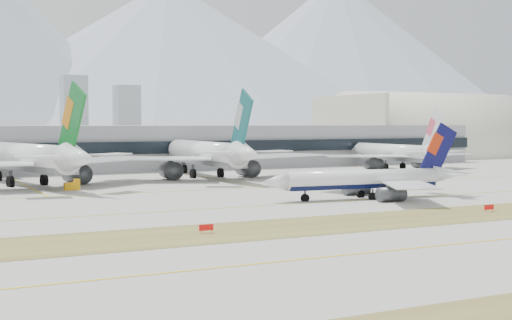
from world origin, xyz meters
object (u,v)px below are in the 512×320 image
widebody_china_air (396,154)px  hangar (426,157)px  terminal (114,147)px  widebody_eva (29,159)px  widebody_cathay (208,155)px  taxiing_airliner (370,180)px

widebody_china_air → hangar: bearing=-43.5°
terminal → widebody_china_air: bearing=-28.5°
widebody_eva → widebody_cathay: widebody_eva is taller
widebody_eva → widebody_cathay: size_ratio=1.00×
widebody_cathay → widebody_eva: bearing=97.8°
widebody_eva → widebody_china_air: (122.29, 9.92, -1.33)m
widebody_cathay → widebody_china_air: size_ratio=1.22×
widebody_cathay → widebody_china_air: 71.63m
terminal → hangar: (154.56, 20.16, -7.37)m
taxiing_airliner → widebody_cathay: bearing=-77.5°
taxiing_airliner → widebody_eva: bearing=-41.1°
taxiing_airliner → hangar: hangar is taller
widebody_china_air → hangar: size_ratio=0.63×
terminal → hangar: hangar is taller
widebody_eva → terminal: 67.32m
widebody_eva → taxiing_airliner: bearing=-149.2°
widebody_eva → terminal: size_ratio=0.25×
widebody_eva → widebody_china_air: bearing=-98.1°
widebody_eva → hangar: 206.46m
widebody_china_air → widebody_cathay: bearing=96.8°
taxiing_airliner → terminal: 120.46m
taxiing_airliner → hangar: size_ratio=0.53×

